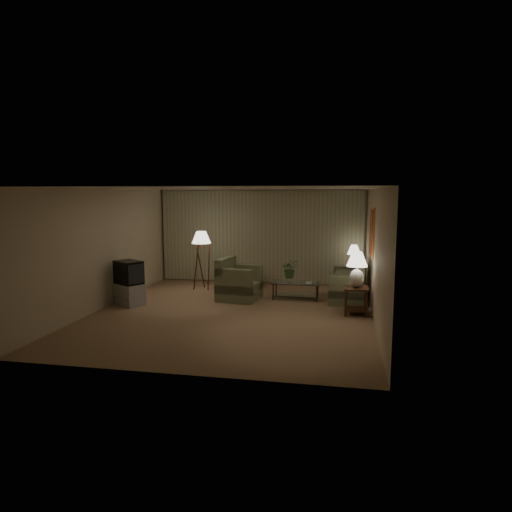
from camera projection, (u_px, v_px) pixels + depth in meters
The scene contains 16 objects.
ground at pixel (233, 312), 10.02m from camera, with size 7.00×7.00×0.00m, color #8B644C.
room_shell at pixel (247, 228), 11.24m from camera, with size 6.04×7.02×2.72m.
sofa at pixel (348, 285), 11.15m from camera, with size 1.73×1.03×0.72m.
armchair at pixel (239, 283), 11.18m from camera, with size 1.21×1.17×0.81m.
side_table_near at pixel (356, 296), 9.80m from camera, with size 0.53×0.53×0.60m.
side_table_far at pixel (353, 275), 12.30m from camera, with size 0.48×0.40×0.60m.
table_lamp_near at pixel (357, 266), 9.72m from camera, with size 0.45×0.45×0.77m.
table_lamp_far at pixel (354, 254), 12.22m from camera, with size 0.36×0.36×0.62m.
coffee_table at pixel (296, 288), 11.30m from camera, with size 1.20×0.65×0.41m.
tv_cabinet at pixel (129, 294), 10.69m from camera, with size 0.85×0.76×0.50m, color #959598.
crt_tv at pixel (129, 272), 10.62m from camera, with size 0.77×0.72×0.54m, color black.
floor_lamp at pixel (202, 259), 12.32m from camera, with size 0.51×0.51×1.58m.
ottoman at pixel (250, 278), 12.83m from camera, with size 0.67×0.67×0.44m, color #A85E38.
vase at pixel (290, 279), 11.30m from camera, with size 0.16×0.16×0.16m, color white.
flowers at pixel (290, 266), 11.26m from camera, with size 0.41×0.36×0.46m, color #38652D.
book at pixel (306, 283), 11.14m from camera, with size 0.15×0.20×0.02m, color olive.
Camera 1 is at (2.32, -9.49, 2.61)m, focal length 32.00 mm.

